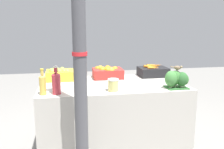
% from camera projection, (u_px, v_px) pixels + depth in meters
% --- Properties ---
extents(market_table, '(1.56, 0.88, 0.83)m').
position_uv_depth(market_table, '(112.00, 119.00, 2.83)').
color(market_table, '#B7B2A8').
rests_on(market_table, ground_plane).
extents(support_pole, '(0.12, 0.12, 2.26)m').
position_uv_depth(support_pole, '(80.00, 68.00, 1.97)').
color(support_pole, '#4C4C51').
rests_on(support_pole, ground_plane).
extents(apple_crate, '(0.35, 0.26, 0.14)m').
position_uv_depth(apple_crate, '(61.00, 74.00, 2.91)').
color(apple_crate, gold).
rests_on(apple_crate, market_table).
extents(orange_crate, '(0.35, 0.26, 0.15)m').
position_uv_depth(orange_crate, '(108.00, 72.00, 3.01)').
color(orange_crate, red).
rests_on(orange_crate, market_table).
extents(carrot_crate, '(0.35, 0.26, 0.15)m').
position_uv_depth(carrot_crate, '(153.00, 71.00, 3.11)').
color(carrot_crate, black).
rests_on(carrot_crate, market_table).
extents(broccoli_pile, '(0.25, 0.18, 0.18)m').
position_uv_depth(broccoli_pile, '(176.00, 79.00, 2.53)').
color(broccoli_pile, '#2D602D').
rests_on(broccoli_pile, market_table).
extents(juice_bottle_golden, '(0.06, 0.06, 0.25)m').
position_uv_depth(juice_bottle_golden, '(43.00, 84.00, 2.29)').
color(juice_bottle_golden, gold).
rests_on(juice_bottle_golden, market_table).
extents(juice_bottle_ruby, '(0.08, 0.08, 0.27)m').
position_uv_depth(juice_bottle_ruby, '(56.00, 82.00, 2.31)').
color(juice_bottle_ruby, '#B2333D').
rests_on(juice_bottle_ruby, market_table).
extents(pickle_jar, '(0.11, 0.11, 0.12)m').
position_uv_depth(pickle_jar, '(113.00, 85.00, 2.43)').
color(pickle_jar, '#D1CC75').
rests_on(pickle_jar, market_table).
extents(sparrow_bird, '(0.10, 0.11, 0.05)m').
position_uv_depth(sparrow_bird, '(178.00, 68.00, 2.51)').
color(sparrow_bird, '#4C3D2D').
rests_on(sparrow_bird, broccoli_pile).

